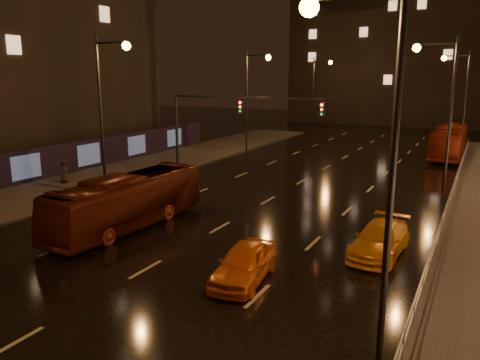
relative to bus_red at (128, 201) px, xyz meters
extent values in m
plane|color=black|center=(4.20, 12.06, -1.37)|extent=(140.00, 140.00, 0.00)
cube|color=#38332D|center=(-9.30, 7.06, -1.30)|extent=(7.00, 70.00, 0.15)
cube|color=black|center=(8.20, 64.06, 16.63)|extent=(44.00, 16.00, 36.00)
cube|color=black|center=(-13.00, 4.06, -0.12)|extent=(0.30, 46.00, 2.50)
cylinder|color=black|center=(-5.40, 12.06, 1.73)|extent=(0.22, 0.22, 6.20)
cube|color=black|center=(2.20, 12.06, 4.73)|extent=(15.20, 0.14, 0.14)
cube|color=black|center=(0.20, 12.06, 4.08)|extent=(0.32, 0.18, 0.95)
cube|color=black|center=(6.20, 12.06, 4.08)|extent=(0.32, 0.18, 0.95)
sphere|color=#FF1E19|center=(0.20, 11.94, 4.38)|extent=(0.18, 0.18, 0.18)
cylinder|color=black|center=(13.80, -5.94, 3.63)|extent=(0.18, 0.18, 10.00)
sphere|color=#FFA132|center=(11.50, -5.94, 7.93)|extent=(0.50, 0.50, 0.50)
cylinder|color=#99999E|center=(14.40, 36.06, -0.72)|extent=(0.04, 0.04, 1.00)
cube|color=#99999E|center=(14.40, 10.06, -0.27)|extent=(0.05, 56.00, 0.05)
cube|color=#99999E|center=(14.40, 10.06, -0.67)|extent=(0.05, 56.00, 0.05)
imported|color=#5C1C0D|center=(0.00, 0.00, 0.00)|extent=(2.48, 9.90, 2.75)
imported|color=maroon|center=(12.89, 30.53, 0.12)|extent=(2.66, 10.72, 2.98)
imported|color=orange|center=(8.20, -3.04, -0.67)|extent=(2.17, 4.31, 1.41)
imported|color=orange|center=(12.20, 2.06, -0.70)|extent=(2.13, 4.76, 1.35)
imported|color=black|center=(-10.40, 5.25, -0.37)|extent=(0.80, 0.97, 1.70)
camera|label=1|loc=(15.70, -17.75, 6.25)|focal=35.00mm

